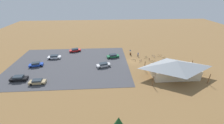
% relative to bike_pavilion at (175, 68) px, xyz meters
% --- Properties ---
extents(ground, '(160.00, 160.00, 0.00)m').
position_rel_bike_pavilion_xyz_m(ground, '(10.43, -10.81, -2.99)').
color(ground, olive).
rests_on(ground, ground).
extents(parking_lot_asphalt, '(40.96, 29.06, 0.05)m').
position_rel_bike_pavilion_xyz_m(parking_lot_asphalt, '(33.27, -9.75, -2.97)').
color(parking_lot_asphalt, '#424247').
rests_on(parking_lot_asphalt, ground).
extents(bike_pavilion, '(16.30, 9.01, 5.21)m').
position_rel_bike_pavilion_xyz_m(bike_pavilion, '(0.00, 0.00, 0.00)').
color(bike_pavilion, beige).
rests_on(bike_pavilion, ground).
extents(trash_bin, '(0.60, 0.60, 0.90)m').
position_rel_bike_pavilion_xyz_m(trash_bin, '(10.40, -16.51, -2.54)').
color(trash_bin, brown).
rests_on(trash_bin, ground).
extents(lot_sign, '(0.56, 0.08, 2.20)m').
position_rel_bike_pavilion_xyz_m(lot_sign, '(10.57, -16.53, -1.58)').
color(lot_sign, '#99999E').
rests_on(lot_sign, ground).
extents(bicycle_purple_edge_north, '(1.29, 1.15, 0.84)m').
position_rel_bike_pavilion_xyz_m(bicycle_purple_edge_north, '(7.83, -10.19, -2.63)').
color(bicycle_purple_edge_north, black).
rests_on(bicycle_purple_edge_north, ground).
extents(bicycle_yellow_lone_west, '(1.55, 0.96, 0.91)m').
position_rel_bike_pavilion_xyz_m(bicycle_yellow_lone_west, '(-1.51, -11.73, -2.60)').
color(bicycle_yellow_lone_west, black).
rests_on(bicycle_yellow_lone_west, ground).
extents(bicycle_green_near_porch, '(1.59, 0.84, 0.85)m').
position_rel_bike_pavilion_xyz_m(bicycle_green_near_porch, '(4.95, -13.04, -2.59)').
color(bicycle_green_near_porch, black).
rests_on(bicycle_green_near_porch, ground).
extents(bicycle_teal_trailside, '(1.67, 0.55, 0.79)m').
position_rel_bike_pavilion_xyz_m(bicycle_teal_trailside, '(3.42, -9.41, -2.63)').
color(bicycle_teal_trailside, black).
rests_on(bicycle_teal_trailside, ground).
extents(bicycle_orange_yard_center, '(1.75, 0.60, 0.88)m').
position_rel_bike_pavilion_xyz_m(bicycle_orange_yard_center, '(-0.83, -14.22, -2.60)').
color(bicycle_orange_yard_center, black).
rests_on(bicycle_orange_yard_center, ground).
extents(bicycle_white_yard_right, '(0.58, 1.71, 0.88)m').
position_rel_bike_pavilion_xyz_m(bicycle_white_yard_right, '(-0.95, -9.95, -2.59)').
color(bicycle_white_yard_right, black).
rests_on(bicycle_white_yard_right, ground).
extents(bicycle_red_yard_left, '(0.77, 1.51, 0.81)m').
position_rel_bike_pavilion_xyz_m(bicycle_red_yard_left, '(4.20, -11.42, -2.63)').
color(bicycle_red_yard_left, black).
rests_on(bicycle_red_yard_left, ground).
extents(bicycle_blue_front_row, '(1.13, 1.45, 0.91)m').
position_rel_bike_pavilion_xyz_m(bicycle_blue_front_row, '(1.72, -13.72, -2.60)').
color(bicycle_blue_front_row, black).
rests_on(bicycle_blue_front_row, ground).
extents(bicycle_black_mid_cluster, '(1.61, 0.69, 0.81)m').
position_rel_bike_pavilion_xyz_m(bicycle_black_mid_cluster, '(10.16, -11.13, -2.64)').
color(bicycle_black_mid_cluster, black).
rests_on(bicycle_black_mid_cluster, ground).
extents(car_blue_far_end, '(4.75, 2.70, 1.46)m').
position_rel_bike_pavilion_xyz_m(car_blue_far_end, '(44.53, -8.94, -2.22)').
color(car_blue_far_end, '#1E42B2').
rests_on(car_blue_far_end, parking_lot_asphalt).
extents(car_black_inner_stall, '(4.77, 2.03, 1.49)m').
position_rel_bike_pavilion_xyz_m(car_black_inner_stall, '(46.01, -0.50, -2.21)').
color(car_black_inner_stall, black).
rests_on(car_black_inner_stall, parking_lot_asphalt).
extents(car_white_near_entry, '(4.87, 2.15, 1.37)m').
position_rel_bike_pavilion_xyz_m(car_white_near_entry, '(40.11, -14.86, -2.26)').
color(car_white_near_entry, white).
rests_on(car_white_near_entry, parking_lot_asphalt).
extents(car_silver_aisle_side, '(4.99, 3.01, 1.42)m').
position_rel_bike_pavilion_xyz_m(car_silver_aisle_side, '(21.40, -7.19, -2.23)').
color(car_silver_aisle_side, '#BCBCC1').
rests_on(car_silver_aisle_side, parking_lot_asphalt).
extents(car_red_mid_lot, '(4.99, 3.04, 1.37)m').
position_rel_bike_pavilion_xyz_m(car_red_mid_lot, '(33.36, -21.22, -2.26)').
color(car_red_mid_lot, red).
rests_on(car_red_mid_lot, parking_lot_asphalt).
extents(car_tan_second_row, '(4.53, 1.87, 1.35)m').
position_rel_bike_pavilion_xyz_m(car_tan_second_row, '(39.95, 1.53, -2.26)').
color(car_tan_second_row, tan).
rests_on(car_tan_second_row, parking_lot_asphalt).
extents(car_green_by_curb, '(4.90, 2.60, 1.41)m').
position_rel_bike_pavilion_xyz_m(car_green_by_curb, '(17.66, -14.32, -2.24)').
color(car_green_by_curb, '#1E6B3D').
rests_on(car_green_by_curb, parking_lot_asphalt).
extents(visitor_by_pavilion, '(0.36, 0.37, 1.67)m').
position_rel_bike_pavilion_xyz_m(visitor_by_pavilion, '(7.68, -14.87, -2.11)').
color(visitor_by_pavilion, '#2D3347').
rests_on(visitor_by_pavilion, ground).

